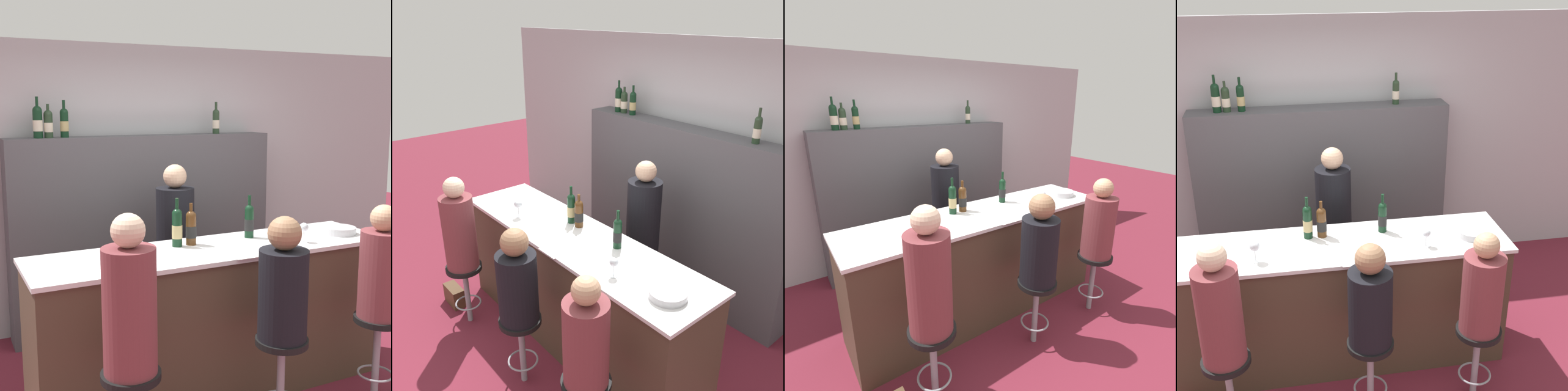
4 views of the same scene
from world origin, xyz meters
The scene contains 22 objects.
ground_plane centered at (0.00, 0.00, 0.00)m, with size 16.00×16.00×0.00m, color maroon.
wall_back centered at (0.00, 1.92, 1.30)m, with size 6.40×0.05×2.60m.
bar_counter centered at (0.00, 0.32, 0.53)m, with size 2.63×0.67×1.06m.
back_bar_cabinet centered at (0.00, 1.69, 0.89)m, with size 2.46×0.28×1.78m.
wine_bottle_counter_0 centered at (-0.23, 0.46, 1.20)m, with size 0.07×0.07×0.34m.
wine_bottle_counter_1 centered at (-0.12, 0.46, 1.19)m, with size 0.08×0.08×0.30m.
wine_bottle_counter_2 centered at (0.36, 0.46, 1.19)m, with size 0.07×0.07×0.32m.
wine_bottle_backbar_0 centered at (-0.94, 1.69, 1.91)m, with size 0.08×0.08×0.34m.
wine_bottle_backbar_1 centered at (-0.85, 1.69, 1.90)m, with size 0.07×0.07×0.28m.
wine_bottle_backbar_2 centered at (-0.72, 1.69, 1.90)m, with size 0.07×0.07×0.31m.
wine_bottle_backbar_3 centered at (0.73, 1.69, 1.90)m, with size 0.07×0.07×0.30m.
wine_glass_0 centered at (-0.63, 0.16, 1.18)m, with size 0.08×0.08×0.16m.
wine_glass_1 centered at (0.64, 0.16, 1.17)m, with size 0.07×0.07×0.15m.
metal_bowl centered at (1.06, 0.26, 1.09)m, with size 0.26×0.26×0.05m.
tasting_menu centered at (0.08, 0.11, 1.06)m, with size 0.21×0.30×0.00m.
bar_stool_left centered at (-0.86, -0.33, 0.48)m, with size 0.33×0.33×0.62m.
guest_seated_left centered at (-0.86, -0.33, 1.01)m, with size 0.29×0.29×0.88m.
bar_stool_middle centered at (0.12, -0.33, 0.48)m, with size 0.33×0.33×0.62m.
guest_seated_middle centered at (0.12, -0.33, 0.96)m, with size 0.30×0.30×0.77m.
bar_stool_right centered at (0.92, -0.33, 0.48)m, with size 0.33×0.33×0.62m.
guest_seated_right centered at (0.92, -0.33, 0.96)m, with size 0.29×0.29×0.78m.
bartender centered at (0.04, 1.11, 0.73)m, with size 0.32×0.32×1.57m.
Camera 3 is at (-1.56, -1.90, 2.09)m, focal length 28.00 mm.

